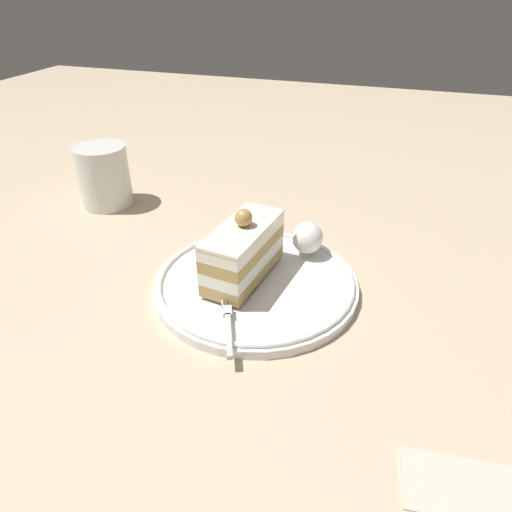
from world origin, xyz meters
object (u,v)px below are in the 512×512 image
object	(u,v)px
cake_slice	(240,250)
folded_napkin	(467,488)
fork	(228,319)
dessert_plate	(256,282)
drink_glass_near	(104,178)
whipped_cream_dollop	(308,238)

from	to	relation	value
cake_slice	folded_napkin	xyz separation A→B (m)	(-0.20, -0.25, -0.05)
fork	cake_slice	bearing A→B (deg)	11.06
dessert_plate	folded_napkin	world-z (taller)	dessert_plate
dessert_plate	folded_napkin	distance (m)	0.30
dessert_plate	fork	bearing A→B (deg)	178.09
folded_napkin	drink_glass_near	bearing A→B (deg)	57.46
whipped_cream_dollop	fork	bearing A→B (deg)	163.64
fork	drink_glass_near	world-z (taller)	drink_glass_near
cake_slice	whipped_cream_dollop	size ratio (longest dim) A/B	3.08
cake_slice	drink_glass_near	bearing A→B (deg)	62.77
folded_napkin	fork	bearing A→B (deg)	65.28
whipped_cream_dollop	fork	world-z (taller)	whipped_cream_dollop
cake_slice	whipped_cream_dollop	xyz separation A→B (m)	(0.08, -0.07, -0.01)
fork	drink_glass_near	distance (m)	0.38
cake_slice	whipped_cream_dollop	world-z (taller)	cake_slice
drink_glass_near	whipped_cream_dollop	bearing A→B (deg)	-101.52
whipped_cream_dollop	fork	distance (m)	0.17
folded_napkin	dessert_plate	bearing A→B (deg)	49.92
cake_slice	folded_napkin	distance (m)	0.32
cake_slice	folded_napkin	bearing A→B (deg)	-127.89
drink_glass_near	folded_napkin	world-z (taller)	drink_glass_near
whipped_cream_dollop	fork	size ratio (longest dim) A/B	0.41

